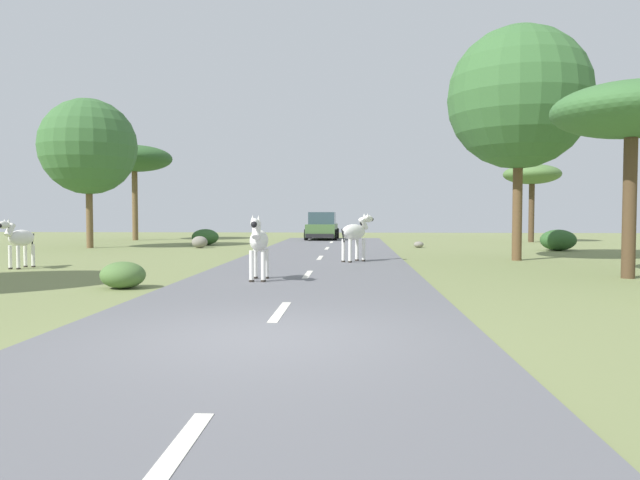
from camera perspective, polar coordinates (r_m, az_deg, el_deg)
ground_plane at (r=7.91m, az=-5.97°, el=-9.70°), size 90.00×90.00×0.00m
road at (r=7.90m, az=-5.70°, el=-9.53°), size 6.00×64.00×0.05m
lane_markings at (r=6.93m, az=-6.99°, el=-11.01°), size 0.16×56.00×0.01m
zebra_0 at (r=14.31m, az=-5.99°, el=-0.16°), size 0.49×1.70×1.60m
zebra_2 at (r=20.17m, az=-27.19°, el=0.11°), size 0.54×1.63×1.54m
zebra_3 at (r=20.03m, az=3.45°, el=0.72°), size 1.28×1.50×1.65m
car_0 at (r=37.50m, az=0.22°, el=1.29°), size 2.08×4.37×1.74m
tree_2 at (r=22.63m, az=18.78°, el=12.93°), size 5.05×5.05×8.34m
tree_3 at (r=39.29m, az=-17.61°, el=7.50°), size 4.72×4.72×6.02m
tree_4 at (r=17.38m, az=28.05°, el=10.92°), size 3.98×3.98×5.04m
tree_5 at (r=31.13m, az=-21.60°, el=8.42°), size 4.66×4.66×7.30m
tree_6 at (r=37.13m, az=19.92°, el=5.93°), size 3.33×3.33×4.61m
bush_0 at (r=32.08m, az=-11.10°, el=0.28°), size 1.44×1.30×0.86m
bush_1 at (r=28.92m, az=22.15°, el=-0.01°), size 1.60×1.44×0.96m
bush_2 at (r=13.91m, az=-18.62°, el=-3.25°), size 1.01×0.91×0.61m
rock_0 at (r=29.36m, az=-11.62°, el=-0.20°), size 0.78×0.62×0.59m
rock_1 at (r=29.46m, az=9.57°, el=-0.44°), size 0.49×0.41×0.31m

